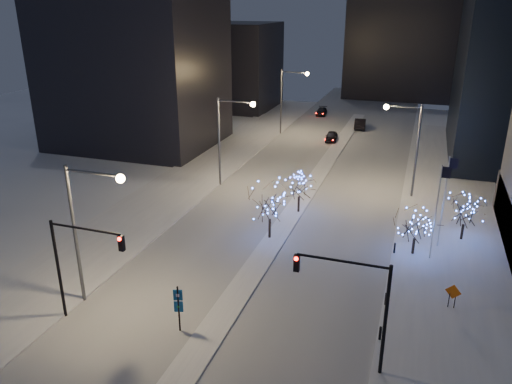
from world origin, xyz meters
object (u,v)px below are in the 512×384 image
at_px(street_lamp_w_mid, 228,130).
at_px(car_near, 331,136).
at_px(holiday_tree_median_near, 270,203).
at_px(street_lamp_w_near, 86,218).
at_px(construction_sign, 453,294).
at_px(car_far, 322,112).
at_px(holiday_tree_plaza_near, 416,225).
at_px(wayfinding_sign, 178,304).
at_px(traffic_signal_east, 358,297).
at_px(car_mid, 360,123).
at_px(street_lamp_w_far, 288,93).
at_px(holiday_tree_plaza_far, 465,211).
at_px(street_lamp_east, 409,138).
at_px(holiday_tree_median_far, 299,186).
at_px(traffic_signal_west, 76,256).

xyz_separation_m(street_lamp_w_mid, car_near, (7.44, 23.18, -5.79)).
distance_m(car_near, holiday_tree_median_near, 34.81).
bearing_deg(street_lamp_w_near, construction_sign, 16.81).
bearing_deg(car_far, construction_sign, -75.31).
xyz_separation_m(holiday_tree_plaza_near, wayfinding_sign, (-13.65, -15.41, -0.75)).
relative_size(traffic_signal_east, car_mid, 1.40).
relative_size(holiday_tree_plaza_near, construction_sign, 2.28).
height_order(street_lamp_w_far, holiday_tree_median_near, street_lamp_w_far).
xyz_separation_m(street_lamp_w_near, holiday_tree_plaza_far, (24.53, 18.57, -3.71)).
relative_size(street_lamp_w_mid, street_lamp_w_far, 1.00).
xyz_separation_m(street_lamp_w_far, car_mid, (10.44, 7.72, -5.68)).
bearing_deg(street_lamp_east, car_near, 119.86).
relative_size(holiday_tree_median_near, holiday_tree_median_far, 1.24).
relative_size(traffic_signal_east, holiday_tree_plaza_near, 1.72).
xyz_separation_m(car_far, holiday_tree_plaza_far, (22.25, -47.33, 2.15)).
bearing_deg(car_near, street_lamp_w_near, -104.17).
xyz_separation_m(street_lamp_w_near, traffic_signal_east, (17.88, -1.00, -1.74)).
bearing_deg(street_lamp_w_near, holiday_tree_plaza_near, 34.98).
xyz_separation_m(street_lamp_w_mid, street_lamp_east, (19.02, 3.00, -0.05)).
xyz_separation_m(street_lamp_east, car_far, (-16.73, 37.90, -5.81)).
distance_m(car_mid, holiday_tree_plaza_near, 44.53).
relative_size(traffic_signal_west, traffic_signal_east, 1.00).
bearing_deg(street_lamp_w_mid, car_near, 72.21).
bearing_deg(traffic_signal_west, construction_sign, 21.61).
height_order(car_near, construction_sign, construction_sign).
bearing_deg(traffic_signal_west, street_lamp_w_mid, 91.06).
bearing_deg(street_lamp_w_mid, holiday_tree_plaza_far, -14.68).
relative_size(street_lamp_w_near, street_lamp_w_mid, 1.00).
xyz_separation_m(holiday_tree_median_near, holiday_tree_plaza_far, (16.10, 5.09, -0.60)).
relative_size(traffic_signal_west, holiday_tree_median_far, 1.68).
xyz_separation_m(street_lamp_w_far, traffic_signal_east, (17.88, -51.00, -1.74)).
bearing_deg(car_far, car_mid, -50.15).
bearing_deg(street_lamp_w_mid, wayfinding_sign, -75.06).
distance_m(street_lamp_w_near, holiday_tree_median_far, 22.37).
relative_size(street_lamp_w_near, holiday_tree_median_near, 1.93).
relative_size(street_lamp_w_near, construction_sign, 5.59).
relative_size(street_lamp_east, car_near, 2.39).
relative_size(holiday_tree_median_far, holiday_tree_plaza_far, 0.99).
relative_size(street_lamp_w_far, traffic_signal_east, 1.43).
height_order(street_lamp_east, traffic_signal_west, street_lamp_east).
relative_size(holiday_tree_plaza_far, wayfinding_sign, 1.30).
relative_size(street_lamp_w_far, car_far, 2.25).
xyz_separation_m(car_mid, holiday_tree_plaza_near, (10.15, -43.31, 1.93)).
bearing_deg(wayfinding_sign, street_lamp_east, 50.50).
xyz_separation_m(street_lamp_w_near, holiday_tree_plaza_near, (20.59, 14.41, -3.75)).
height_order(street_lamp_w_near, wayfinding_sign, street_lamp_w_near).
xyz_separation_m(traffic_signal_east, car_far, (-15.59, 66.90, -4.12)).
relative_size(holiday_tree_plaza_near, holiday_tree_plaza_far, 0.96).
bearing_deg(wayfinding_sign, holiday_tree_plaza_near, 31.58).
bearing_deg(holiday_tree_plaza_near, street_lamp_w_mid, 152.78).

